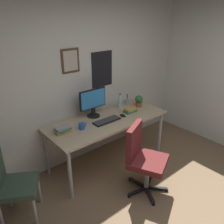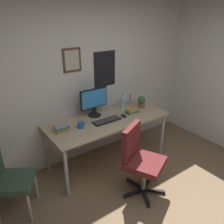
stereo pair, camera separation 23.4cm
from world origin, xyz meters
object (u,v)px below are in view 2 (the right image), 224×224
(book_stack_left, at_px, (62,128))
(side_chair, at_px, (7,178))
(keyboard, at_px, (107,120))
(pen_cup, at_px, (130,102))
(office_chair, at_px, (139,157))
(coffee_mug_near, at_px, (81,125))
(book_stack_right, at_px, (132,111))
(computer_mouse, at_px, (124,116))
(potted_plant, at_px, (142,101))
(water_bottle, at_px, (122,102))
(monitor, at_px, (94,101))

(book_stack_left, bearing_deg, side_chair, -164.37)
(keyboard, relative_size, book_stack_left, 1.96)
(pen_cup, bearing_deg, book_stack_left, -172.11)
(office_chair, relative_size, side_chair, 1.09)
(coffee_mug_near, bearing_deg, book_stack_right, -0.62)
(computer_mouse, xyz_separation_m, pen_cup, (0.39, 0.32, 0.04))
(computer_mouse, height_order, coffee_mug_near, coffee_mug_near)
(computer_mouse, height_order, potted_plant, potted_plant)
(side_chair, xyz_separation_m, book_stack_left, (0.81, 0.23, 0.30))
(office_chair, xyz_separation_m, side_chair, (-1.47, 0.61, -0.03))
(computer_mouse, height_order, water_bottle, water_bottle)
(water_bottle, height_order, book_stack_right, water_bottle)
(pen_cup, height_order, book_stack_right, pen_cup)
(keyboard, distance_m, computer_mouse, 0.30)
(potted_plant, bearing_deg, side_chair, -174.31)
(side_chair, distance_m, book_stack_right, 2.01)
(water_bottle, bearing_deg, keyboard, -152.43)
(book_stack_left, bearing_deg, water_bottle, 7.39)
(water_bottle, bearing_deg, computer_mouse, -124.75)
(office_chair, xyz_separation_m, water_bottle, (0.49, 0.99, 0.33))
(coffee_mug_near, bearing_deg, book_stack_left, 164.60)
(keyboard, bearing_deg, side_chair, -175.45)
(pen_cup, bearing_deg, office_chair, -123.91)
(monitor, relative_size, book_stack_left, 2.10)
(side_chair, bearing_deg, potted_plant, 5.69)
(office_chair, height_order, monitor, monitor)
(water_bottle, relative_size, book_stack_left, 1.15)
(pen_cup, height_order, book_stack_left, pen_cup)
(water_bottle, height_order, coffee_mug_near, water_bottle)
(side_chair, bearing_deg, computer_mouse, 2.99)
(office_chair, bearing_deg, computer_mouse, 67.17)
(keyboard, bearing_deg, book_stack_right, 3.33)
(coffee_mug_near, xyz_separation_m, pen_cup, (1.10, 0.26, 0.01))
(computer_mouse, relative_size, water_bottle, 0.44)
(office_chair, height_order, pen_cup, pen_cup)
(side_chair, height_order, book_stack_left, side_chair)
(computer_mouse, distance_m, book_stack_left, 0.97)
(computer_mouse, bearing_deg, book_stack_right, 14.33)
(side_chair, xyz_separation_m, computer_mouse, (1.77, 0.09, 0.27))
(book_stack_right, bearing_deg, water_bottle, 93.82)
(side_chair, distance_m, book_stack_left, 0.89)
(keyboard, xyz_separation_m, potted_plant, (0.78, 0.11, 0.09))
(office_chair, height_order, water_bottle, water_bottle)
(side_chair, relative_size, coffee_mug_near, 6.98)
(coffee_mug_near, bearing_deg, office_chair, -61.73)
(office_chair, distance_m, book_stack_left, 1.10)
(water_bottle, xyz_separation_m, book_stack_right, (0.02, -0.23, -0.07))
(keyboard, height_order, potted_plant, potted_plant)
(office_chair, bearing_deg, potted_plant, 46.97)
(office_chair, distance_m, water_bottle, 1.15)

